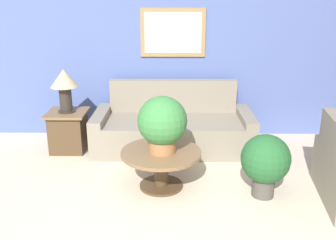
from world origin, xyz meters
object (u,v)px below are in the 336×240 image
Objects in this scene: coffee_table at (161,161)px; potted_plant_on_table at (162,123)px; side_table at (68,131)px; potted_plant_floor at (265,161)px; couch_main at (173,128)px; table_lamp at (64,84)px.

potted_plant_on_table is (0.01, -0.01, 0.46)m from coffee_table.
potted_plant_floor reaches higher than side_table.
side_table is (-1.36, 1.09, -0.03)m from coffee_table.
couch_main is 1.74m from potted_plant_floor.
table_lamp is at bearing 0.00° from side_table.
potted_plant_on_table is (1.37, -1.10, -0.19)m from table_lamp.
potted_plant_floor is (1.12, -0.18, -0.37)m from potted_plant_on_table.
coffee_table is at bearing -96.17° from couch_main.
side_table is at bearing 141.31° from potted_plant_on_table.
coffee_table is at bearing 170.43° from potted_plant_floor.
table_lamp reaches higher than side_table.
side_table is 0.69m from table_lamp.
potted_plant_on_table reaches higher than side_table.
table_lamp is 0.84× the size of potted_plant_floor.
couch_main is 3.75× the size of table_lamp.
potted_plant_floor is at bearing -54.75° from couch_main.
couch_main is at bearing 84.43° from potted_plant_on_table.
coffee_table is 1.43× the size of potted_plant_on_table.
table_lamp is 1.77m from potted_plant_on_table.
table_lamp is at bearing 152.77° from potted_plant_floor.
couch_main is at bearing 5.07° from side_table.
couch_main is 1.50m from side_table.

